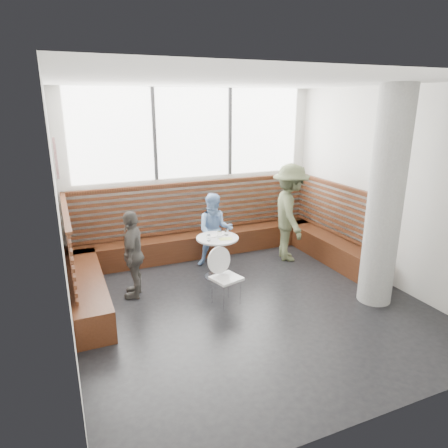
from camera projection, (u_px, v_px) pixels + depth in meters
name	position (u px, v px, depth m)	size (l,w,h in m)	color
room	(252.00, 202.00, 5.58)	(5.00, 5.00, 3.20)	silver
booth	(208.00, 243.00, 7.49)	(5.00, 2.50, 1.44)	#3E1E0F
concrete_column	(385.00, 200.00, 5.74)	(0.50, 0.50, 3.20)	gray
wall_art	(56.00, 158.00, 4.80)	(0.50, 0.50, 0.03)	white
cafe_table	(217.00, 249.00, 6.84)	(0.72, 0.72, 0.74)	silver
cafe_chair	(224.00, 272.00, 5.99)	(0.42, 0.41, 0.87)	white
adult_man	(290.00, 213.00, 7.57)	(1.20, 0.69, 1.86)	#50583A
child_back	(215.00, 230.00, 7.32)	(0.67, 0.52, 1.37)	#7FA7DC
child_left	(133.00, 254.00, 6.16)	(0.81, 0.34, 1.39)	#55524D
plate_near	(211.00, 236.00, 6.82)	(0.19, 0.19, 0.01)	white
plate_far	(220.00, 234.00, 6.92)	(0.18, 0.18, 0.01)	white
glass_left	(209.00, 238.00, 6.60)	(0.06, 0.06, 0.10)	white
glass_mid	(220.00, 235.00, 6.73)	(0.07, 0.07, 0.12)	white
glass_right	(226.00, 232.00, 6.88)	(0.07, 0.07, 0.10)	white
menu_card	(226.00, 239.00, 6.70)	(0.22, 0.15, 0.00)	#A5C64C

